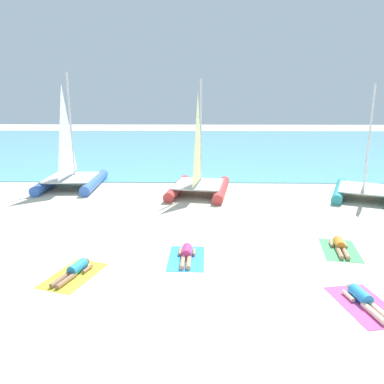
# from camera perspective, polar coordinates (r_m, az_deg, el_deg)

# --- Properties ---
(ground_plane) EXTENTS (120.00, 120.00, 0.00)m
(ground_plane) POSITION_cam_1_polar(r_m,az_deg,el_deg) (19.09, 0.28, -0.50)
(ground_plane) COLOR beige
(ocean_water) EXTENTS (120.00, 40.00, 0.05)m
(ocean_water) POSITION_cam_1_polar(r_m,az_deg,el_deg) (41.67, 0.84, 7.35)
(ocean_water) COLOR #5BB2C1
(ocean_water) RESTS_ON ground
(sailboat_red) EXTENTS (3.48, 4.86, 5.87)m
(sailboat_red) POSITION_cam_1_polar(r_m,az_deg,el_deg) (19.18, 1.08, 2.25)
(sailboat_red) COLOR #CC3838
(sailboat_red) RESTS_ON ground
(sailboat_teal) EXTENTS (4.22, 5.03, 5.60)m
(sailboat_teal) POSITION_cam_1_polar(r_m,az_deg,el_deg) (20.23, 25.14, 1.42)
(sailboat_teal) COLOR teal
(sailboat_teal) RESTS_ON ground
(sailboat_blue) EXTENTS (3.30, 4.95, 6.27)m
(sailboat_blue) POSITION_cam_1_polar(r_m,az_deg,el_deg) (21.74, -18.22, 3.09)
(sailboat_blue) COLOR blue
(sailboat_blue) RESTS_ON ground
(towel_leftmost) EXTENTS (1.59, 2.13, 0.01)m
(towel_leftmost) POSITION_cam_1_polar(r_m,az_deg,el_deg) (11.04, -17.83, -12.17)
(towel_leftmost) COLOR yellow
(towel_leftmost) RESTS_ON ground
(sunbather_leftmost) EXTENTS (0.82, 1.54, 0.30)m
(sunbather_leftmost) POSITION_cam_1_polar(r_m,az_deg,el_deg) (11.03, -17.68, -11.45)
(sunbather_leftmost) COLOR #268CCC
(sunbather_leftmost) RESTS_ON towel_leftmost
(towel_center_left) EXTENTS (1.13, 1.92, 0.01)m
(towel_center_left) POSITION_cam_1_polar(r_m,az_deg,el_deg) (11.57, -0.87, -10.22)
(towel_center_left) COLOR #338CD8
(towel_center_left) RESTS_ON ground
(sunbather_center_left) EXTENTS (0.55, 1.56, 0.30)m
(sunbather_center_left) POSITION_cam_1_polar(r_m,az_deg,el_deg) (11.58, -0.85, -9.52)
(sunbather_center_left) COLOR #D83372
(sunbather_center_left) RESTS_ON towel_center_left
(towel_center_right) EXTENTS (1.42, 2.06, 0.01)m
(towel_center_right) POSITION_cam_1_polar(r_m,az_deg,el_deg) (10.05, 25.17, -15.56)
(towel_center_right) COLOR #D84C99
(towel_center_right) RESTS_ON ground
(sunbather_center_right) EXTENTS (0.67, 1.56, 0.30)m
(sunbather_center_right) POSITION_cam_1_polar(r_m,az_deg,el_deg) (10.04, 25.03, -14.76)
(sunbather_center_right) COLOR #268CCC
(sunbather_center_right) RESTS_ON towel_center_right
(towel_rightmost) EXTENTS (1.41, 2.06, 0.01)m
(towel_rightmost) POSITION_cam_1_polar(r_m,az_deg,el_deg) (13.10, 21.91, -8.32)
(towel_rightmost) COLOR #4CB266
(towel_rightmost) RESTS_ON ground
(sunbather_rightmost) EXTENTS (0.67, 1.56, 0.30)m
(sunbather_rightmost) POSITION_cam_1_polar(r_m,az_deg,el_deg) (13.11, 21.91, -7.71)
(sunbather_rightmost) COLOR orange
(sunbather_rightmost) RESTS_ON towel_rightmost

